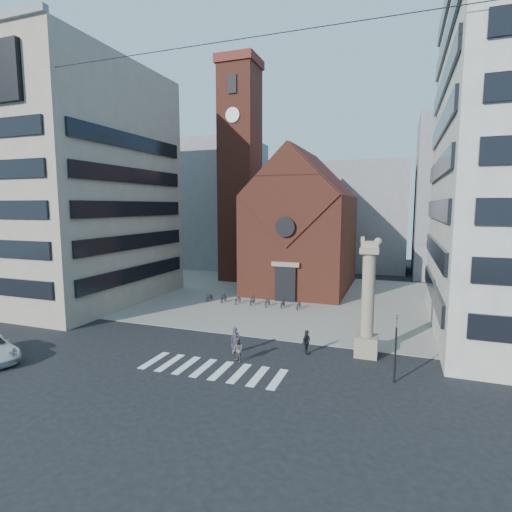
# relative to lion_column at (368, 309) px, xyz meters

# --- Properties ---
(ground) EXTENTS (120.00, 120.00, 0.00)m
(ground) POSITION_rel_lion_column_xyz_m (-10.01, -3.00, -3.46)
(ground) COLOR black
(ground) RESTS_ON ground
(piazza) EXTENTS (46.00, 30.00, 0.05)m
(piazza) POSITION_rel_lion_column_xyz_m (-10.01, 16.00, -3.43)
(piazza) COLOR gray
(piazza) RESTS_ON ground
(zebra_crossing) EXTENTS (10.20, 3.20, 0.01)m
(zebra_crossing) POSITION_rel_lion_column_xyz_m (-9.46, -6.00, -3.45)
(zebra_crossing) COLOR white
(zebra_crossing) RESTS_ON ground
(church) EXTENTS (12.00, 16.65, 18.00)m
(church) POSITION_rel_lion_column_xyz_m (-10.01, 22.04, 4.53)
(church) COLOR brown
(church) RESTS_ON ground
(campanile) EXTENTS (5.50, 5.50, 31.20)m
(campanile) POSITION_rel_lion_column_xyz_m (-20.01, 25.00, 12.28)
(campanile) COLOR brown
(campanile) RESTS_ON ground
(building_left) EXTENTS (18.00, 20.00, 26.00)m
(building_left) POSITION_rel_lion_column_xyz_m (-34.01, 7.00, 9.54)
(building_left) COLOR tan
(building_left) RESTS_ON ground
(bg_block_left) EXTENTS (16.00, 14.00, 22.00)m
(bg_block_left) POSITION_rel_lion_column_xyz_m (-30.01, 37.00, 7.54)
(bg_block_left) COLOR gray
(bg_block_left) RESTS_ON ground
(bg_block_mid) EXTENTS (14.00, 12.00, 18.00)m
(bg_block_mid) POSITION_rel_lion_column_xyz_m (-4.01, 42.00, 5.54)
(bg_block_mid) COLOR gray
(bg_block_mid) RESTS_ON ground
(bg_block_right) EXTENTS (16.00, 14.00, 24.00)m
(bg_block_right) POSITION_rel_lion_column_xyz_m (11.99, 39.00, 8.54)
(bg_block_right) COLOR gray
(bg_block_right) RESTS_ON ground
(lion_column) EXTENTS (1.63, 1.60, 8.68)m
(lion_column) POSITION_rel_lion_column_xyz_m (0.00, 0.00, 0.00)
(lion_column) COLOR gray
(lion_column) RESTS_ON ground
(traffic_light) EXTENTS (0.13, 0.16, 4.30)m
(traffic_light) POSITION_rel_lion_column_xyz_m (1.99, -4.00, -1.17)
(traffic_light) COLOR black
(traffic_light) RESTS_ON ground
(pedestrian_0) EXTENTS (0.83, 0.82, 1.94)m
(pedestrian_0) POSITION_rel_lion_column_xyz_m (-9.16, -2.73, -2.49)
(pedestrian_0) COLOR #3A3043
(pedestrian_0) RESTS_ON ground
(pedestrian_1) EXTENTS (1.06, 1.02, 1.72)m
(pedestrian_1) POSITION_rel_lion_column_xyz_m (-8.33, -4.28, -2.60)
(pedestrian_1) COLOR #5E4E4B
(pedestrian_1) RESTS_ON ground
(pedestrian_2) EXTENTS (0.74, 1.15, 1.82)m
(pedestrian_2) POSITION_rel_lion_column_xyz_m (-4.18, -1.15, -2.55)
(pedestrian_2) COLOR #25232A
(pedestrian_2) RESTS_ON ground
(scooter_0) EXTENTS (0.63, 1.75, 0.92)m
(scooter_0) POSITION_rel_lion_column_xyz_m (-18.17, 11.11, -2.95)
(scooter_0) COLOR black
(scooter_0) RESTS_ON piazza
(scooter_1) EXTENTS (0.50, 1.70, 1.02)m
(scooter_1) POSITION_rel_lion_column_xyz_m (-16.43, 11.11, -2.90)
(scooter_1) COLOR black
(scooter_1) RESTS_ON piazza
(scooter_2) EXTENTS (0.63, 1.75, 0.92)m
(scooter_2) POSITION_rel_lion_column_xyz_m (-14.70, 11.11, -2.95)
(scooter_2) COLOR black
(scooter_2) RESTS_ON piazza
(scooter_3) EXTENTS (0.50, 1.70, 1.02)m
(scooter_3) POSITION_rel_lion_column_xyz_m (-12.97, 11.11, -2.90)
(scooter_3) COLOR black
(scooter_3) RESTS_ON piazza
(scooter_4) EXTENTS (0.63, 1.75, 0.92)m
(scooter_4) POSITION_rel_lion_column_xyz_m (-11.24, 11.11, -2.95)
(scooter_4) COLOR black
(scooter_4) RESTS_ON piazza
(scooter_5) EXTENTS (0.50, 1.70, 1.02)m
(scooter_5) POSITION_rel_lion_column_xyz_m (-9.50, 11.11, -2.90)
(scooter_5) COLOR black
(scooter_5) RESTS_ON piazza
(scooter_6) EXTENTS (0.63, 1.75, 0.92)m
(scooter_6) POSITION_rel_lion_column_xyz_m (-7.77, 11.11, -2.95)
(scooter_6) COLOR black
(scooter_6) RESTS_ON piazza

